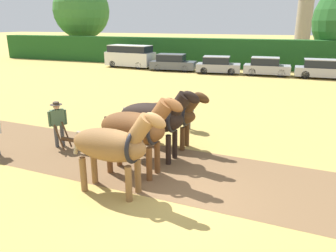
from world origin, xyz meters
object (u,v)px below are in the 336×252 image
draft_horse_lead_right (136,128)px  parked_car_center_right (322,69)px  farmer_beside_team (187,108)px  draft_horse_trail_left (154,118)px  plow (80,145)px  farmer_at_plow (58,121)px  parked_car_left (173,63)px  parked_car_center_left (218,65)px  tree_far_left (81,11)px  parked_car_center (266,67)px  draft_horse_trail_right (169,114)px  parked_van (130,56)px  draft_horse_lead_left (113,145)px

draft_horse_lead_right → parked_car_center_right: size_ratio=0.64×
farmer_beside_team → draft_horse_trail_left: bearing=-43.2°
plow → farmer_beside_team: (2.77, 3.97, 0.63)m
plow → farmer_at_plow: size_ratio=0.92×
parked_car_left → parked_car_center_left: (4.46, -0.24, -0.02)m
tree_far_left → parked_car_center: bearing=-18.4°
draft_horse_trail_left → farmer_at_plow: draft_horse_trail_left is taller
draft_horse_trail_left → parked_car_left: (-6.68, 20.38, -0.70)m
draft_horse_trail_right → parked_van: (-11.68, 19.80, -0.10)m
plow → parked_car_center: parked_car_center is taller
parked_car_center_right → draft_horse_trail_left: bearing=-108.8°
draft_horse_lead_left → parked_car_center: (2.15, 23.03, -0.64)m
draft_horse_trail_right → parked_car_center_right: bearing=73.8°
plow → farmer_beside_team: bearing=57.7°
draft_horse_trail_left → parked_car_center: bearing=86.8°
parked_van → plow: bearing=-62.5°
draft_horse_lead_right → parked_car_center_left: bearing=98.3°
plow → parked_van: parked_van is taller
farmer_beside_team → parked_car_center: bearing=131.5°
draft_horse_lead_left → parked_car_center: 23.14m
parked_car_center → farmer_at_plow: bearing=-108.7°
draft_horse_lead_left → parked_car_center_left: bearing=97.8°
parked_car_center → draft_horse_trail_right: bearing=-98.9°
draft_horse_trail_left → farmer_beside_team: bearing=91.2°
tree_far_left → parked_car_center_left: tree_far_left is taller
draft_horse_trail_left → parked_car_left: draft_horse_trail_left is taller
plow → parked_car_center_right: size_ratio=0.36×
farmer_at_plow → parked_car_center_right: 23.11m
draft_horse_trail_left → farmer_beside_team: 3.48m
parked_car_center → plow: bearing=-105.7°
draft_horse_lead_left → plow: bearing=143.9°
parked_car_left → parked_car_center: size_ratio=1.11×
parked_van → tree_far_left: bearing=150.1°
draft_horse_lead_left → parked_van: size_ratio=0.57×
plow → parked_van: 23.42m
draft_horse_lead_right → plow: (-2.63, 0.77, -1.16)m
draft_horse_trail_left → plow: bearing=-166.3°
draft_horse_trail_right → draft_horse_trail_left: bearing=-90.0°
draft_horse_trail_right → draft_horse_lead_right: bearing=-90.0°
parked_car_center_left → parked_car_center: (4.26, 0.29, 0.02)m
tree_far_left → farmer_at_plow: bearing=-57.3°
draft_horse_lead_left → farmer_beside_team: bearing=90.8°
draft_horse_lead_right → parked_car_center: 21.85m
parked_van → parked_car_center_left: (9.40, -0.95, -0.41)m
parked_car_center → parked_car_left: bearing=177.4°
tree_far_left → draft_horse_trail_left: 36.46m
draft_horse_trail_left → draft_horse_lead_right: bearing=-89.9°
parked_car_left → parked_car_center_left: bearing=-8.0°
draft_horse_lead_right → plow: 2.98m
tree_far_left → draft_horse_lead_left: bearing=-54.6°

